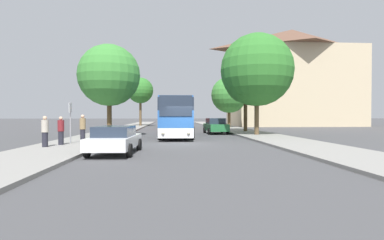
% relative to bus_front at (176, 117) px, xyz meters
% --- Properties ---
extents(ground_plane, '(300.00, 300.00, 0.00)m').
position_rel_bus_front_xyz_m(ground_plane, '(0.46, -6.51, -1.75)').
color(ground_plane, '#424244').
rests_on(ground_plane, ground).
extents(sidewalk_left, '(4.00, 120.00, 0.15)m').
position_rel_bus_front_xyz_m(sidewalk_left, '(-6.54, -6.51, -1.68)').
color(sidewalk_left, gray).
rests_on(sidewalk_left, ground_plane).
extents(sidewalk_right, '(4.00, 120.00, 0.15)m').
position_rel_bus_front_xyz_m(sidewalk_right, '(7.46, -6.51, -1.68)').
color(sidewalk_right, gray).
rests_on(sidewalk_right, ground_plane).
extents(building_right_background, '(21.28, 12.38, 17.18)m').
position_rel_bus_front_xyz_m(building_right_background, '(21.19, 25.72, 6.84)').
color(building_right_background, '#C6B28E').
rests_on(building_right_background, ground_plane).
extents(bus_front, '(3.02, 11.73, 3.28)m').
position_rel_bus_front_xyz_m(bus_front, '(0.00, 0.00, 0.00)').
color(bus_front, silver).
rests_on(bus_front, ground_plane).
extents(bus_middle, '(3.02, 10.28, 3.46)m').
position_rel_bus_front_xyz_m(bus_middle, '(-0.19, 13.43, 0.09)').
color(bus_middle, gray).
rests_on(bus_middle, ground_plane).
extents(parked_car_left_curb, '(2.25, 4.52, 1.35)m').
position_rel_bus_front_xyz_m(parked_car_left_curb, '(-3.21, -11.68, -1.04)').
color(parked_car_left_curb, silver).
rests_on(parked_car_left_curb, ground_plane).
extents(parked_car_right_near, '(2.21, 4.46, 1.57)m').
position_rel_bus_front_xyz_m(parked_car_right_near, '(4.06, 3.61, -0.95)').
color(parked_car_right_near, '#236B38').
rests_on(parked_car_right_near, ground_plane).
extents(bus_stop_sign, '(0.08, 0.45, 2.54)m').
position_rel_bus_front_xyz_m(bus_stop_sign, '(-6.64, -7.65, -0.03)').
color(bus_stop_sign, gray).
rests_on(bus_stop_sign, sidewalk_left).
extents(pedestrian_waiting_near, '(0.36, 0.36, 1.66)m').
position_rel_bus_front_xyz_m(pedestrian_waiting_near, '(-6.91, -8.51, -0.77)').
color(pedestrian_waiting_near, '#23232D').
rests_on(pedestrian_waiting_near, sidewalk_left).
extents(pedestrian_waiting_far, '(0.36, 0.36, 1.69)m').
position_rel_bus_front_xyz_m(pedestrian_waiting_far, '(-7.33, -9.68, -0.76)').
color(pedestrian_waiting_far, '#23232D').
rests_on(pedestrian_waiting_far, sidewalk_left).
extents(pedestrian_walking_back, '(0.36, 0.36, 1.77)m').
position_rel_bus_front_xyz_m(pedestrian_walking_back, '(-6.04, -7.19, -0.71)').
color(pedestrian_walking_back, '#23232D').
rests_on(pedestrian_walking_back, sidewalk_left).
extents(tree_left_near, '(5.26, 5.26, 7.78)m').
position_rel_bus_front_xyz_m(tree_left_near, '(-5.75, -0.36, 3.53)').
color(tree_left_near, '#513D23').
rests_on(tree_left_near, sidewalk_left).
extents(tree_left_far, '(4.27, 4.27, 7.98)m').
position_rel_bus_front_xyz_m(tree_left_far, '(-5.49, 23.79, 4.21)').
color(tree_left_far, brown).
rests_on(tree_left_far, sidewalk_left).
extents(tree_right_near, '(4.39, 4.39, 7.43)m').
position_rel_bus_front_xyz_m(tree_right_near, '(7.64, 5.59, 3.61)').
color(tree_right_near, '#513D23').
rests_on(tree_right_near, sidewalk_right).
extents(tree_right_mid, '(6.46, 6.46, 8.99)m').
position_rel_bus_front_xyz_m(tree_right_mid, '(7.16, -0.28, 4.15)').
color(tree_right_mid, brown).
rests_on(tree_right_mid, sidewalk_right).
extents(tree_right_far, '(5.19, 5.19, 7.25)m').
position_rel_bus_front_xyz_m(tree_right_far, '(7.93, 16.11, 3.04)').
color(tree_right_far, '#513D23').
rests_on(tree_right_far, sidewalk_right).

